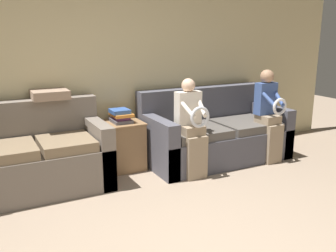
{
  "coord_description": "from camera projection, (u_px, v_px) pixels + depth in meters",
  "views": [
    {
      "loc": [
        -1.36,
        -1.94,
        1.72
      ],
      "look_at": [
        0.47,
        1.58,
        0.71
      ],
      "focal_mm": 40.0,
      "sensor_mm": 36.0,
      "label": 1
    }
  ],
  "objects": [
    {
      "name": "couch_side",
      "position": [
        37.0,
        159.0,
        4.12
      ],
      "size": [
        1.52,
        0.86,
        0.96
      ],
      "color": "#70665B",
      "rests_on": "ground_plane"
    },
    {
      "name": "wall_back",
      "position": [
        95.0,
        68.0,
        4.67
      ],
      "size": [
        7.81,
        0.06,
        2.55
      ],
      "color": "#C6B789",
      "rests_on": "ground_plane"
    },
    {
      "name": "child_left_seated",
      "position": [
        192.0,
        124.0,
        4.43
      ],
      "size": [
        0.31,
        0.37,
        1.18
      ],
      "color": "gray",
      "rests_on": "ground_plane"
    },
    {
      "name": "throw_pillow",
      "position": [
        49.0,
        94.0,
        4.31
      ],
      "size": [
        0.4,
        0.4,
        0.1
      ],
      "color": "gray",
      "rests_on": "couch_side"
    },
    {
      "name": "couch_main",
      "position": [
        214.0,
        135.0,
        5.13
      ],
      "size": [
        1.95,
        0.94,
        0.96
      ],
      "color": "#4C4C56",
      "rests_on": "ground_plane"
    },
    {
      "name": "side_shelf",
      "position": [
        121.0,
        145.0,
        4.75
      ],
      "size": [
        0.53,
        0.48,
        0.61
      ],
      "color": "olive",
      "rests_on": "ground_plane"
    },
    {
      "name": "book_stack",
      "position": [
        121.0,
        116.0,
        4.66
      ],
      "size": [
        0.25,
        0.32,
        0.17
      ],
      "color": "#4C4C56",
      "rests_on": "side_shelf"
    },
    {
      "name": "child_right_seated",
      "position": [
        269.0,
        112.0,
        4.97
      ],
      "size": [
        0.29,
        0.38,
        1.23
      ],
      "color": "gray",
      "rests_on": "ground_plane"
    }
  ]
}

